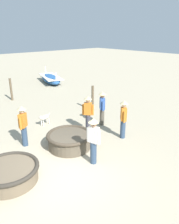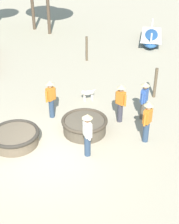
{
  "view_description": "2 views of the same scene",
  "coord_description": "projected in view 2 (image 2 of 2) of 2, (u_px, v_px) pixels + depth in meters",
  "views": [
    {
      "loc": [
        -3.15,
        -5.0,
        4.32
      ],
      "look_at": [
        2.57,
        1.42,
        1.12
      ],
      "focal_mm": 35.0,
      "sensor_mm": 36.0,
      "label": 1
    },
    {
      "loc": [
        0.34,
        -8.84,
        6.92
      ],
      "look_at": [
        1.51,
        1.1,
        0.97
      ],
      "focal_mm": 50.0,
      "sensor_mm": 36.0,
      "label": 2
    }
  ],
  "objects": [
    {
      "name": "coracle_front_right",
      "position": [
        85.0,
        125.0,
        12.05
      ],
      "size": [
        1.79,
        1.79,
        0.6
      ],
      "color": "brown",
      "rests_on": "ground"
    },
    {
      "name": "fisherman_hauling",
      "position": [
        144.0,
        98.0,
        12.6
      ],
      "size": [
        0.38,
        0.44,
        1.67
      ],
      "color": "#4C473D",
      "rests_on": "ground"
    },
    {
      "name": "fisherman_standing_left",
      "position": [
        87.0,
        132.0,
        10.5
      ],
      "size": [
        0.36,
        0.52,
        1.67
      ],
      "color": "#2D425B",
      "rests_on": "ground"
    },
    {
      "name": "fisherman_by_coracle",
      "position": [
        121.0,
        101.0,
        12.42
      ],
      "size": [
        0.39,
        0.43,
        1.67
      ],
      "color": "#383842",
      "rests_on": "ground"
    },
    {
      "name": "coracle_beside_post",
      "position": [
        15.0,
        137.0,
        11.42
      ],
      "size": [
        1.82,
        1.82,
        0.53
      ],
      "color": "brown",
      "rests_on": "ground"
    },
    {
      "name": "dog",
      "position": [
        87.0,
        93.0,
        14.25
      ],
      "size": [
        0.68,
        0.31,
        0.55
      ],
      "color": "beige",
      "rests_on": "ground"
    },
    {
      "name": "fisherman_standing_right",
      "position": [
        147.0,
        119.0,
        11.22
      ],
      "size": [
        0.39,
        0.42,
        1.67
      ],
      "color": "#2D425B",
      "rests_on": "ground"
    },
    {
      "name": "mooring_post_mid_beach",
      "position": [
        87.0,
        49.0,
        18.39
      ],
      "size": [
        0.14,
        0.14,
        1.46
      ],
      "primitive_type": "cylinder",
      "color": "brown",
      "rests_on": "ground"
    },
    {
      "name": "mooring_post_shoreline",
      "position": [
        155.0,
        83.0,
        14.37
      ],
      "size": [
        0.14,
        0.14,
        1.46
      ],
      "primitive_type": "cylinder",
      "color": "brown",
      "rests_on": "ground"
    },
    {
      "name": "long_boat_green_hull",
      "position": [
        151.0,
        38.0,
        21.51
      ],
      "size": [
        2.44,
        4.21,
        1.19
      ],
      "color": "#285693",
      "rests_on": "ground"
    },
    {
      "name": "fisherman_with_hat",
      "position": [
        51.0,
        97.0,
        12.71
      ],
      "size": [
        0.43,
        0.39,
        1.67
      ],
      "color": "#2D425B",
      "rests_on": "ground"
    },
    {
      "name": "ground_plane",
      "position": [
        51.0,
        154.0,
        11.05
      ],
      "size": [
        80.0,
        80.0,
        0.0
      ],
      "primitive_type": "plane",
      "color": "tan"
    }
  ]
}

